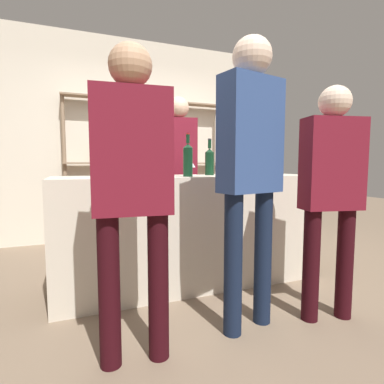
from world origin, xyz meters
name	(u,v)px	position (x,y,z in m)	size (l,w,h in m)	color
ground_plane	(192,281)	(0.00, 0.00, 0.00)	(16.00, 16.00, 0.00)	#7A6651
bar_counter	(192,229)	(0.00, 0.00, 0.48)	(2.31, 0.67, 0.96)	beige
back_wall	(145,141)	(0.00, 1.93, 1.40)	(3.91, 0.12, 2.80)	beige
back_shelf	(147,148)	(-0.01, 1.75, 1.29)	(2.24, 0.18, 1.95)	#897056
counter_bottle_0	(162,162)	(-0.24, 0.11, 1.08)	(0.08, 0.08, 0.33)	silver
counter_bottle_1	(210,161)	(0.21, 0.09, 1.09)	(0.08, 0.08, 0.34)	black
counter_bottle_2	(252,160)	(0.65, 0.06, 1.10)	(0.09, 0.09, 0.36)	#0F1956
counter_bottle_3	(188,159)	(-0.10, -0.16, 1.10)	(0.08, 0.08, 0.35)	black
counter_bottle_4	(100,162)	(-0.77, 0.05, 1.08)	(0.08, 0.08, 0.31)	silver
wine_glass	(191,164)	(-0.02, -0.01, 1.06)	(0.08, 0.08, 0.14)	silver
ice_bucket	(152,162)	(-0.36, -0.01, 1.08)	(0.22, 0.22, 0.25)	#B2B2B7
server_behind_counter	(179,161)	(0.15, 0.82, 1.10)	(0.44, 0.25, 1.82)	black
customer_left	(132,179)	(-0.68, -0.93, 0.98)	(0.41, 0.22, 1.65)	black
customer_right	(331,184)	(0.63, -0.94, 0.93)	(0.42, 0.25, 1.56)	black
customer_center	(250,158)	(0.06, -0.85, 1.10)	(0.44, 0.26, 1.82)	#121C33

